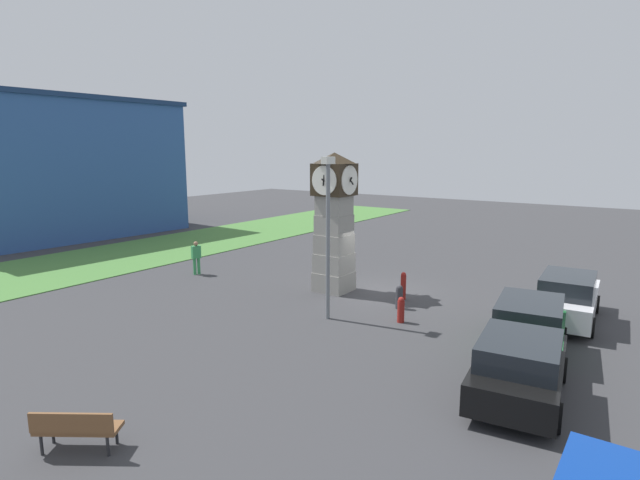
% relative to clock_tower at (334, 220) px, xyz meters
% --- Properties ---
extents(ground_plane, '(80.41, 80.41, 0.00)m').
position_rel_clock_tower_xyz_m(ground_plane, '(0.97, -1.48, -2.95)').
color(ground_plane, '#38383A').
extents(clock_tower, '(1.85, 1.79, 5.68)m').
position_rel_clock_tower_xyz_m(clock_tower, '(0.00, 0.00, 0.00)').
color(clock_tower, gray).
rests_on(clock_tower, ground_plane).
extents(bollard_near_tower, '(0.24, 0.24, 0.89)m').
position_rel_clock_tower_xyz_m(bollard_near_tower, '(-1.94, -4.01, -2.50)').
color(bollard_near_tower, maroon).
rests_on(bollard_near_tower, ground_plane).
extents(bollard_mid_row, '(0.26, 0.26, 0.89)m').
position_rel_clock_tower_xyz_m(bollard_mid_row, '(-0.60, -3.29, -2.50)').
color(bollard_mid_row, '#333338').
rests_on(bollard_mid_row, ground_plane).
extents(bollard_far_row, '(0.21, 0.21, 1.09)m').
position_rel_clock_tower_xyz_m(bollard_far_row, '(0.55, -2.90, -2.40)').
color(bollard_far_row, maroon).
rests_on(bollard_far_row, ground_plane).
extents(car_navy_sedan, '(4.36, 2.36, 1.54)m').
position_rel_clock_tower_xyz_m(car_navy_sedan, '(-5.11, -8.60, -2.17)').
color(car_navy_sedan, black).
rests_on(car_navy_sedan, ground_plane).
extents(car_near_tower, '(4.77, 2.46, 1.57)m').
position_rel_clock_tower_xyz_m(car_near_tower, '(-2.02, -8.13, -2.16)').
color(car_near_tower, '#19602D').
rests_on(car_near_tower, ground_plane).
extents(car_by_building, '(4.61, 2.07, 1.66)m').
position_rel_clock_tower_xyz_m(car_by_building, '(1.47, -8.58, -2.12)').
color(car_by_building, silver).
rests_on(car_by_building, ground_plane).
extents(bench, '(1.33, 1.62, 0.90)m').
position_rel_clock_tower_xyz_m(bench, '(-12.27, -2.19, -2.43)').
color(bench, brown).
rests_on(bench, ground_plane).
extents(pedestrian_near_bench, '(0.46, 0.36, 1.58)m').
position_rel_clock_tower_xyz_m(pedestrian_near_bench, '(-1.41, 6.79, -2.06)').
color(pedestrian_near_bench, '#338C4C').
rests_on(pedestrian_near_bench, ground_plane).
extents(street_lamp_near_road, '(0.50, 0.24, 5.55)m').
position_rel_clock_tower_xyz_m(street_lamp_near_road, '(-3.05, -1.77, 0.31)').
color(street_lamp_near_road, slate).
rests_on(street_lamp_near_road, ground_plane).
extents(warehouse_blue_far, '(16.26, 10.06, 9.17)m').
position_rel_clock_tower_xyz_m(warehouse_blue_far, '(0.50, 23.24, 1.64)').
color(warehouse_blue_far, '#2D5193').
rests_on(warehouse_blue_far, ground_plane).
extents(grass_verge_far, '(48.25, 7.46, 0.04)m').
position_rel_clock_tower_xyz_m(grass_verge_far, '(3.77, 13.26, -2.93)').
color(grass_verge_far, '#477A38').
rests_on(grass_verge_far, ground_plane).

